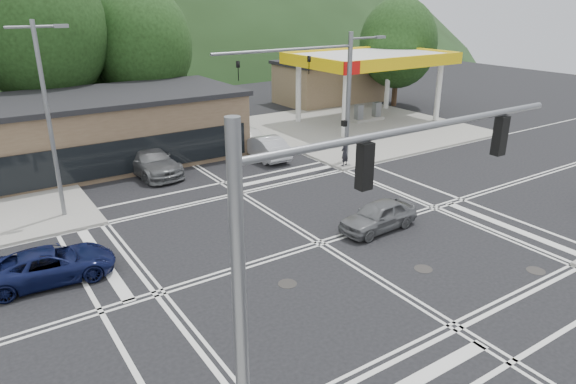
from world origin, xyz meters
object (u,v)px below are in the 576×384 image
car_northbound (149,161)px  car_queue_a (264,147)px  car_grey_center (378,216)px  car_queue_b (241,136)px  pedestrian (345,153)px  car_blue_west (51,265)px

car_northbound → car_queue_a: bearing=-13.8°
car_grey_center → car_northbound: size_ratio=0.70×
car_grey_center → car_queue_a: size_ratio=0.85×
car_queue_b → car_northbound: size_ratio=0.85×
car_northbound → pedestrian: 11.76m
car_grey_center → pedestrian: pedestrian is taller
car_queue_a → car_northbound: bearing=-5.5°
pedestrian → car_grey_center: bearing=45.2°
car_queue_b → car_northbound: (-7.35, -2.06, 0.01)m
car_northbound → pedestrian: (10.36, -5.57, 0.15)m
car_queue_a → car_queue_b: 3.09m
car_blue_west → car_grey_center: (13.13, -3.38, 0.04)m
car_queue_a → car_queue_b: bearing=-87.6°
car_queue_a → car_queue_b: car_queue_b is taller
car_northbound → pedestrian: pedestrian is taller
car_blue_west → car_northbound: car_northbound is taller
car_grey_center → pedestrian: 8.99m
car_grey_center → car_northbound: (-5.89, 13.37, 0.14)m
car_queue_a → pedestrian: bearing=125.9°
car_queue_a → car_blue_west: bearing=34.0°
car_grey_center → pedestrian: size_ratio=2.41×
car_blue_west → car_grey_center: car_grey_center is taller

